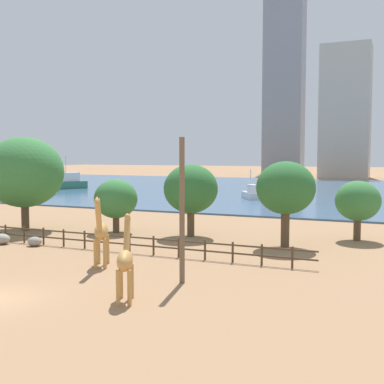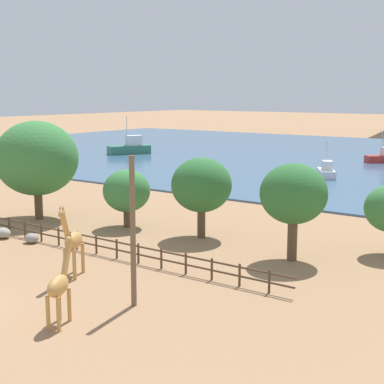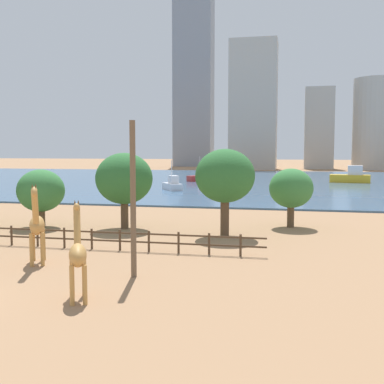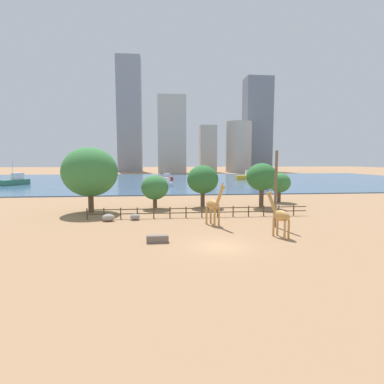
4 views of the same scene
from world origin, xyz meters
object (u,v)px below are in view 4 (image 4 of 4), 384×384
Objects in this scene: tree_left_small at (155,188)px; tree_center_broad at (90,172)px; boulder_near_fence at (108,218)px; tree_left_large at (279,183)px; boat_tug at (165,183)px; boat_ferry at (247,176)px; boat_sailboat at (166,178)px; boat_barge at (15,181)px; giraffe_tall at (214,205)px; boulder_by_pole at (135,217)px; feeding_trough at (158,239)px; tree_right_tall at (262,177)px; tree_right_small at (203,180)px; giraffe_companion at (280,215)px; utility_pole at (276,189)px.

tree_center_broad is at bearing -164.83° from tree_left_small.
tree_center_broad is (-3.21, 6.02, 4.83)m from boulder_near_fence.
boat_tug is at bearing 120.38° from tree_left_large.
boat_tug is (-27.96, -22.43, -0.31)m from boat_ferry.
boat_sailboat is 0.68× the size of boat_barge.
tree_center_broad is (-14.48, 9.27, 3.09)m from giraffe_tall.
giraffe_tall is at bearing -32.62° from tree_center_broad.
boat_sailboat is (-17.35, 50.71, -2.14)m from tree_left_large.
boulder_by_pole is 72.37m from boat_ferry.
boat_ferry is at bearing 57.28° from tree_center_broad.
boulder_by_pole is 0.21× the size of boat_sailboat.
feeding_trough is at bearing 45.88° from boat_sailboat.
boat_sailboat is at bearing 85.94° from boulder_by_pole.
tree_left_large is at bearing 48.71° from feeding_trough.
tree_center_broad is 23.33m from tree_right_tall.
boat_ferry is 69.13m from boat_barge.
giraffe_tall is 72.49m from boat_ferry.
tree_right_small reaches higher than feeding_trough.
boat_tug is (-17.78, 30.34, -2.19)m from tree_left_large.
tree_left_small is 0.91× the size of boat_tug.
tree_left_small is 55.07m from boat_sailboat.
tree_right_small is 54.52m from boat_sailboat.
boat_sailboat reaches higher than boat_ferry.
boulder_near_fence is at bearing -121.12° from tree_left_small.
boat_barge is (-43.75, 52.95, -0.86)m from giraffe_tall.
tree_right_small is (15.02, 2.95, -1.27)m from tree_center_broad.
boat_barge reaches higher than tree_right_small.
giraffe_companion is at bearing -56.20° from tree_left_small.
boat_sailboat reaches higher than giraffe_companion.
feeding_trough is 18.31m from tree_center_broad.
boat_tug is at bearing 108.60° from boat_barge.
utility_pole is 1.05× the size of boat_ferry.
giraffe_companion is at bearing 54.36° from boat_sailboat.
tree_left_small is (-19.71, -4.28, -0.18)m from tree_left_large.
giraffe_tall is 7.27m from giraffe_companion.
boat_ferry is (34.87, 65.29, 0.86)m from boulder_near_fence.
utility_pole reaches higher than tree_right_small.
giraffe_companion is 0.80× the size of boat_tug.
tree_left_large reaches higher than boulder_by_pole.
boat_ferry is (23.06, 56.31, -2.71)m from tree_right_small.
boat_barge reaches higher than feeding_trough.
tree_left_large is (8.46, 21.08, 1.20)m from giraffe_companion.
utility_pole is 23.18m from tree_center_broad.
feeding_trough is 17.74m from tree_left_small.
boat_barge is at bearing 141.23° from tree_right_tall.
tree_left_large is at bearing 86.08° from boat_ferry.
tree_right_tall reaches higher than boulder_near_fence.
giraffe_tall is at bearing 153.38° from boat_tug.
tree_right_tall is 1.22× the size of boat_sailboat.
boat_sailboat is 20.38m from boat_tug.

